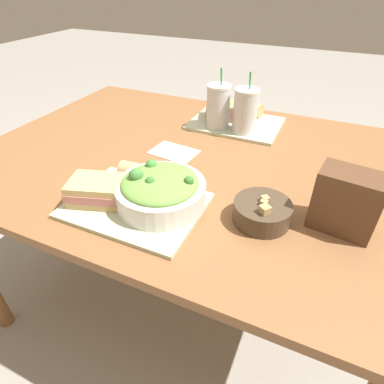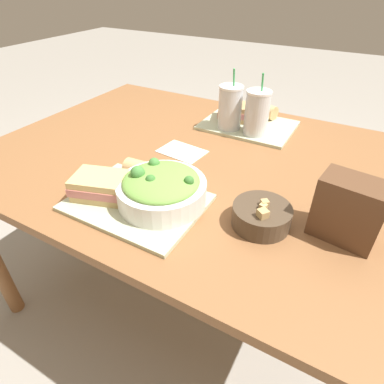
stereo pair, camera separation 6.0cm
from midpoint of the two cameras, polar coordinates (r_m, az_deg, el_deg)
ground_plane at (r=1.65m, az=1.12°, el=-17.18°), size 12.00×12.00×0.00m
dining_table at (r=1.19m, az=1.49°, el=3.07°), size 1.46×1.08×0.76m
tray_near at (r=0.91m, az=-7.93°, el=-1.90°), size 0.36×0.27×0.01m
tray_far at (r=1.38m, az=11.16°, el=11.54°), size 0.36×0.27×0.01m
salad_bowl at (r=0.87m, az=-3.53°, el=0.68°), size 0.24×0.24×0.11m
soup_bowl at (r=0.84m, az=14.25°, el=-4.07°), size 0.15×0.15×0.08m
sandwich_near at (r=0.93m, az=-14.24°, el=1.06°), size 0.18×0.15×0.06m
baguette_near at (r=0.98m, az=-6.71°, el=3.69°), size 0.12×0.07×0.06m
sandwich_far at (r=1.41m, az=9.03°, el=13.85°), size 0.17×0.15×0.06m
baguette_far at (r=1.45m, az=14.32°, el=13.74°), size 0.10×0.08×0.06m
drink_cup_dark at (r=1.30m, az=8.13°, el=14.40°), size 0.09×0.09×0.23m
drink_cup_red at (r=1.27m, az=12.79°, el=13.31°), size 0.09×0.09×0.23m
chip_bag at (r=0.85m, az=27.91°, el=-2.88°), size 0.16×0.11×0.16m
napkin_folded at (r=1.16m, az=-0.36°, el=7.15°), size 0.17×0.13×0.00m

